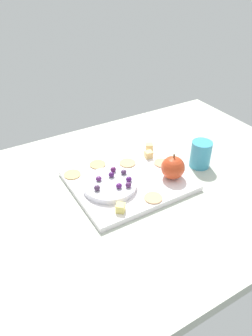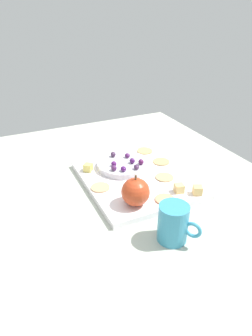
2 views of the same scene
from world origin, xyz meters
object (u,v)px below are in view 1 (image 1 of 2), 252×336
apple_whole (173,168)px  cup (201,154)px  grape_4 (119,186)px  cracker_1 (153,198)px  cracker_2 (98,164)px  grape_1 (129,179)px  grape_5 (111,175)px  grape_3 (113,169)px  platter (128,180)px  grape_2 (128,185)px  grape_7 (124,172)px  cheese_cube_2 (149,147)px  grape_0 (96,187)px  cracker_4 (162,163)px  cheese_cube_0 (120,208)px  cheese_cube_1 (149,154)px  grape_6 (99,179)px  cracker_0 (128,163)px  cracker_3 (72,174)px  serving_dish (110,185)px

apple_whole → cup: (13.71, 2.55, -0.84)cm
grape_4 → cracker_1: bearing=-45.2°
cup → cracker_2: bearing=153.3°
grape_1 → grape_5: (-3.44, 4.58, 0.07)cm
cracker_1 → grape_3: (-4.74, 15.28, 2.45)cm
platter → grape_5: bearing=167.7°
grape_2 → grape_7: grape_2 is taller
platter → cracker_2: cracker_2 is taller
grape_1 → grape_2: size_ratio=1.00×
cheese_cube_2 → cracker_2: size_ratio=0.45×
cracker_2 → grape_3: (1.45, -8.25, 2.45)cm
cracker_1 → grape_7: size_ratio=2.92×
grape_0 → grape_7: (10.66, 2.64, -0.11)cm
cracker_2 → cracker_4: (18.95, -10.19, 0.00)cm
apple_whole → grape_0: apple_whole is taller
cheese_cube_0 → grape_2: grape_2 is taller
platter → grape_2: (-3.50, -5.78, 3.50)cm
cheese_cube_1 → grape_3: size_ratio=1.32×
grape_5 → cup: bearing=-9.3°
cheese_cube_1 → grape_5: 18.47cm
platter → grape_4: grape_4 is taller
grape_2 → grape_6: 9.44cm
grape_3 → grape_6: bearing=-162.9°
grape_7 → platter: bearing=-24.6°
cracker_4 → grape_2: grape_2 is taller
cheese_cube_2 → grape_6: 26.37cm
grape_0 → grape_2: 9.28cm
cheese_cube_2 → cup: cup is taller
cracker_2 → cracker_0: bearing=-25.5°
cheese_cube_1 → cracker_4: (1.76, -5.48, -1.00)cm
cheese_cube_1 → grape_4: grape_4 is taller
grape_2 → grape_3: same height
cracker_3 → grape_3: bearing=-33.7°
apple_whole → cheese_cube_1: (0.06, 13.33, -2.47)cm
cheese_cube_0 → grape_7: 15.00cm
platter → grape_3: size_ratio=19.25×
cracker_3 → grape_5: size_ratio=2.92×
grape_4 → grape_6: grape_4 is taller
serving_dish → cracker_1: size_ratio=3.07×
grape_0 → grape_1: bearing=-7.8°
serving_dish → grape_7: bearing=15.7°
grape_2 → grape_5: bearing=104.9°
cheese_cube_2 → serving_dish: bearing=-152.0°
cheese_cube_1 → grape_3: 16.20cm
apple_whole → platter: bearing=151.9°
cheese_cube_0 → cheese_cube_2: (24.73, 22.65, 0.00)cm
cracker_0 → grape_6: 14.87cm
platter → cup: cup is taller
grape_4 → grape_7: size_ratio=1.00×
cracker_1 → cracker_4: (12.76, 13.34, 0.00)cm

